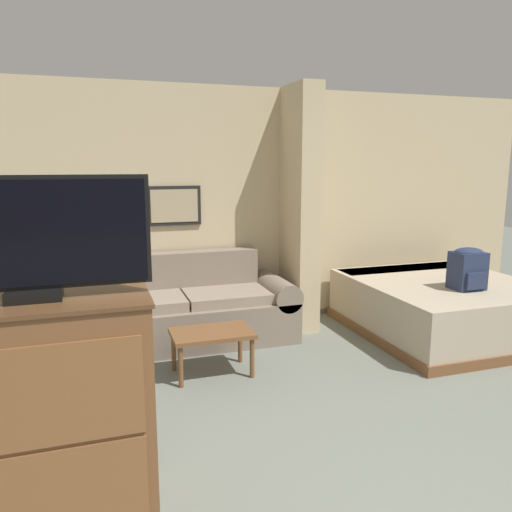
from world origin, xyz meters
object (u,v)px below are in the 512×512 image
object	(u,v)px
coffee_table	(212,337)
bed	(442,306)
table_lamp	(51,268)
backpack	(468,268)
tv	(30,238)
couch	(184,311)
tv_dresser	(45,420)

from	to	relation	value
coffee_table	bed	bearing A→B (deg)	6.78
coffee_table	table_lamp	xyz separation A→B (m)	(-1.30, 0.87, 0.51)
bed	backpack	size ratio (longest dim) A/B	4.61
table_lamp	tv	xyz separation A→B (m)	(0.12, -2.44, 0.62)
coffee_table	tv	world-z (taller)	tv
coffee_table	backpack	world-z (taller)	backpack
coffee_table	table_lamp	bearing A→B (deg)	146.03
couch	tv	bearing A→B (deg)	-113.99
table_lamp	tv_dresser	size ratio (longest dim) A/B	0.35
coffee_table	table_lamp	size ratio (longest dim) A/B	1.66
backpack	tv_dresser	bearing A→B (deg)	-158.03
couch	coffee_table	xyz separation A→B (m)	(0.09, -0.88, 0.01)
couch	tv	distance (m)	2.92
couch	backpack	distance (m)	2.86
couch	table_lamp	distance (m)	1.32
bed	backpack	bearing A→B (deg)	-93.60
couch	tv_dresser	distance (m)	2.70
coffee_table	bed	world-z (taller)	bed
couch	table_lamp	size ratio (longest dim) A/B	5.46
tv	bed	size ratio (longest dim) A/B	0.55
tv_dresser	bed	bearing A→B (deg)	26.49
couch	bed	size ratio (longest dim) A/B	1.17
table_lamp	bed	world-z (taller)	table_lamp
coffee_table	couch	bearing A→B (deg)	95.54
coffee_table	bed	size ratio (longest dim) A/B	0.36
tv_dresser	bed	distance (m)	4.23
couch	backpack	bearing A→B (deg)	-19.54
table_lamp	backpack	world-z (taller)	same
couch	table_lamp	world-z (taller)	table_lamp
tv_dresser	tv	size ratio (longest dim) A/B	1.12
table_lamp	coffee_table	bearing A→B (deg)	-33.97
coffee_table	backpack	xyz separation A→B (m)	(2.57, -0.06, 0.45)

